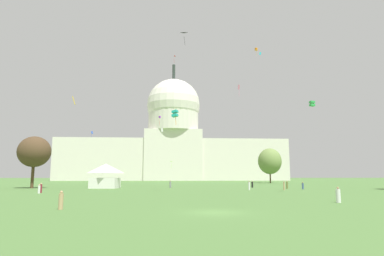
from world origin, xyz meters
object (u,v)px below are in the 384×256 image
Objects in this scene: tree_west_near at (34,152)px; person_black_edge_east at (252,184)px; kite_gold_low at (74,100)px; kite_pink_mid at (239,88)px; person_maroon_deep_crowd at (41,188)px; person_white_front_center at (338,196)px; kite_cyan_high at (260,53)px; person_denim_lawn_far_right at (303,186)px; kite_turquoise_low at (175,114)px; kite_violet_mid at (160,117)px; person_grey_front_right at (170,184)px; person_tan_front_left at (61,201)px; person_white_near_tent at (249,186)px; person_olive_back_right at (287,185)px; kite_red_high at (174,58)px; person_white_lawn_far_left at (39,189)px; tree_east_near at (270,161)px; kite_lime_low at (172,162)px; event_tent at (105,176)px; kite_white_mid at (162,131)px; kite_orange_high at (256,49)px; capitol_building at (173,142)px; person_tan_near_tree_east at (284,186)px; kite_black_high at (184,35)px; kite_green_low at (312,104)px; kite_blue_mid at (92,133)px.

person_black_edge_east is at bearing 0.93° from tree_west_near.
kite_gold_low is 55.62m from kite_pink_mid.
person_white_front_center is at bearing 141.79° from person_maroon_deep_crowd.
kite_cyan_high is (4.80, -7.25, 8.22)m from kite_pink_mid.
tree_west_near is 64.07m from kite_cyan_high.
kite_turquoise_low is at bearing 64.09° from person_denim_lawn_far_right.
kite_gold_low is 17.44m from kite_turquoise_low.
person_grey_front_right is at bearing -123.36° from kite_violet_mid.
person_tan_front_left is 0.88× the size of person_white_near_tent.
person_olive_back_right is 0.57× the size of kite_red_high.
kite_pink_mid is (41.23, 40.37, 28.28)m from person_white_lawn_far_left.
person_denim_lawn_far_right is 0.50× the size of kite_red_high.
kite_lime_low is at bearing 129.48° from tree_east_near.
event_tent is 48.10m from kite_white_mid.
kite_cyan_high is (-13.10, -51.14, -22.05)m from kite_orange_high.
kite_violet_mid reaches higher than tree_west_near.
tree_east_near is 59.11m from kite_lime_low.
person_tan_front_left is at bearing -76.87° from event_tent.
tree_west_near is at bearing -145.67° from kite_pink_mid.
kite_turquoise_low is 0.73× the size of kite_orange_high.
person_maroon_deep_crowd is at bearing -130.98° from tree_east_near.
kite_violet_mid reaches higher than kite_turquoise_low.
capitol_building is 59.83m from kite_red_high.
person_white_lawn_far_left is at bearing -130.15° from tree_east_near.
person_white_near_tent is 97.07m from kite_orange_high.
tree_east_near is at bearing -69.18° from person_olive_back_right.
person_olive_back_right is 91.55m from kite_orange_high.
person_grey_front_right is at bearing 109.48° from kite_lime_low.
kite_gold_low is at bearing -97.48° from capitol_building.
person_tan_near_tree_east is at bearing 141.44° from kite_gold_low.
kite_white_mid reaches higher than person_tan_front_left.
tree_east_near is 53.96m from kite_violet_mid.
kite_orange_high reaches higher than kite_turquoise_low.
event_tent is (-16.50, -119.19, -19.81)m from capitol_building.
kite_red_high is at bearing 25.40° from person_tan_front_left.
kite_cyan_high is at bearing 178.61° from kite_black_high.
person_white_front_center is at bearing -78.15° from kite_pink_mid.
kite_pink_mid reaches higher than person_maroon_deep_crowd.
kite_white_mid reaches higher than kite_green_low.
person_olive_back_right is 96.47m from kite_blue_mid.
person_black_edge_east is 29.62m from kite_turquoise_low.
kite_turquoise_low is (34.57, -84.83, -7.31)m from kite_blue_mid.
kite_red_high is at bearing -23.88° from kite_cyan_high.
person_tan_near_tree_east is 102.19m from kite_red_high.
capitol_building is at bearing -147.84° from kite_gold_low.
person_grey_front_right is at bearing 26.73° from kite_turquoise_low.
tree_west_near is at bearing -108.85° from kite_blue_mid.
event_tent is at bearing -145.45° from kite_gold_low.
capitol_building is 106.05m from kite_black_high.
kite_orange_high is (43.22, -10.21, 29.81)m from kite_violet_mid.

